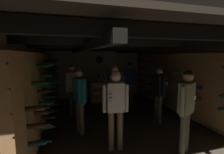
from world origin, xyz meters
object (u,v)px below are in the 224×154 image
object	(u,v)px
display_bottle	(98,78)
person_guest_mid_left	(80,95)
person_guest_far_right	(129,80)
person_guest_mid_right	(159,89)
person_guest_near_right	(186,104)
wine_crate_stack	(97,92)
person_guest_near_left	(116,103)
person_host_center	(115,89)
person_guest_far_left	(72,85)

from	to	relation	value
display_bottle	person_guest_mid_left	xyz separation A→B (m)	(-1.02, -2.61, -0.02)
person_guest_far_right	person_guest_mid_right	xyz separation A→B (m)	(0.19, -1.81, -0.04)
display_bottle	person_guest_near_right	size ratio (longest dim) A/B	0.21
wine_crate_stack	person_guest_far_right	distance (m)	1.48
person_guest_mid_right	person_guest_near_left	bearing A→B (deg)	-148.32
person_guest_far_right	display_bottle	bearing A→B (deg)	145.63
wine_crate_stack	display_bottle	size ratio (longest dim) A/B	2.57
wine_crate_stack	person_host_center	size ratio (longest dim) A/B	0.52
wine_crate_stack	display_bottle	bearing A→B (deg)	35.90
person_guest_mid_left	person_guest_mid_right	size ratio (longest dim) A/B	1.01
display_bottle	person_guest_mid_right	size ratio (longest dim) A/B	0.21
person_guest_far_right	person_guest_near_left	distance (m)	3.18
person_host_center	person_guest_far_right	bearing A→B (deg)	55.88
display_bottle	person_guest_near_right	xyz separation A→B (m)	(0.94, -4.06, 0.00)
display_bottle	person_guest_near_left	bearing A→B (deg)	-96.07
person_host_center	person_guest_mid_left	size ratio (longest dim) A/B	1.03
person_guest_mid_left	person_guest_near_left	bearing A→B (deg)	-56.01
person_guest_mid_left	wine_crate_stack	bearing A→B (deg)	69.94
person_guest_near_right	person_guest_far_right	bearing A→B (deg)	87.55
person_guest_mid_left	person_guest_mid_right	xyz separation A→B (m)	(2.29, 0.06, -0.01)
person_host_center	person_guest_mid_left	xyz separation A→B (m)	(-0.99, -0.22, -0.04)
display_bottle	wine_crate_stack	bearing A→B (deg)	-144.10
display_bottle	person_guest_near_right	distance (m)	4.17
person_host_center	wine_crate_stack	bearing A→B (deg)	91.52
person_guest_near_left	person_host_center	bearing A→B (deg)	73.54
person_guest_near_right	person_guest_far_right	world-z (taller)	person_guest_far_right
person_host_center	person_guest_near_left	distance (m)	1.23
person_guest_mid_right	person_host_center	bearing A→B (deg)	173.07
wine_crate_stack	person_host_center	bearing A→B (deg)	-88.48
person_guest_far_right	person_guest_near_left	xyz separation A→B (m)	(-1.47, -2.83, -0.01)
person_host_center	person_guest_mid_right	distance (m)	1.31
wine_crate_stack	person_guest_mid_right	size ratio (longest dim) A/B	0.54
person_guest_near_left	person_guest_mid_left	xyz separation A→B (m)	(-0.64, 0.95, -0.01)
person_guest_mid_right	person_guest_far_left	bearing A→B (deg)	151.23
person_guest_mid_left	display_bottle	bearing A→B (deg)	68.62
person_guest_near_right	person_guest_far_right	size ratio (longest dim) A/B	1.00
display_bottle	person_guest_mid_right	xyz separation A→B (m)	(1.27, -2.55, -0.03)
person_guest_near_right	person_guest_mid_left	bearing A→B (deg)	143.70
person_guest_near_right	person_guest_far_left	size ratio (longest dim) A/B	1.00
wine_crate_stack	person_guest_far_right	xyz separation A→B (m)	(1.18, -0.68, 0.59)
wine_crate_stack	person_guest_mid_left	size ratio (longest dim) A/B	0.54
person_guest_near_left	person_guest_mid_right	world-z (taller)	person_guest_near_left
wine_crate_stack	person_host_center	distance (m)	2.40
wine_crate_stack	person_guest_far_left	xyz separation A→B (m)	(-1.04, -1.16, 0.59)
person_host_center	person_guest_mid_left	world-z (taller)	person_host_center
person_guest_mid_left	person_guest_far_left	xyz separation A→B (m)	(-0.11, 1.39, 0.02)
person_guest_mid_left	person_host_center	bearing A→B (deg)	12.68
person_host_center	person_guest_mid_right	bearing A→B (deg)	-6.93
wine_crate_stack	person_guest_near_right	size ratio (longest dim) A/B	0.53
person_host_center	person_guest_near_right	xyz separation A→B (m)	(0.98, -1.67, -0.02)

